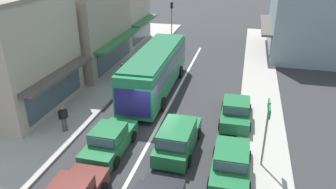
% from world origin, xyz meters
% --- Properties ---
extents(ground_plane, '(140.00, 140.00, 0.00)m').
position_xyz_m(ground_plane, '(0.00, 0.00, 0.00)').
color(ground_plane, '#2D2D30').
extents(lane_centre_line, '(0.20, 28.00, 0.01)m').
position_xyz_m(lane_centre_line, '(0.00, 4.00, 0.00)').
color(lane_centre_line, silver).
rests_on(lane_centre_line, ground).
extents(sidewalk_left, '(5.20, 44.00, 0.14)m').
position_xyz_m(sidewalk_left, '(-6.80, 6.00, 0.07)').
color(sidewalk_left, '#A39E96').
rests_on(sidewalk_left, ground).
extents(kerb_right, '(2.80, 44.00, 0.12)m').
position_xyz_m(kerb_right, '(6.20, 6.00, 0.06)').
color(kerb_right, '#A39E96').
rests_on(kerb_right, ground).
extents(shopfront_corner_near, '(7.42, 7.71, 7.56)m').
position_xyz_m(shopfront_corner_near, '(-10.18, 0.86, 3.77)').
color(shopfront_corner_near, '#B2A38E').
rests_on(shopfront_corner_near, ground).
extents(shopfront_mid_block, '(8.67, 8.91, 7.12)m').
position_xyz_m(shopfront_mid_block, '(-10.18, 9.52, 3.55)').
color(shopfront_mid_block, gray).
rests_on(shopfront_mid_block, ground).
extents(shopfront_far_end, '(8.12, 7.17, 7.19)m').
position_xyz_m(shopfront_far_end, '(-10.18, 17.87, 3.59)').
color(shopfront_far_end, '#B2A38E').
rests_on(shopfront_far_end, ground).
extents(building_right_far, '(9.90, 10.72, 7.28)m').
position_xyz_m(building_right_far, '(11.48, 18.85, 3.64)').
color(building_right_far, '#84939E').
rests_on(building_right_far, ground).
extents(city_bus, '(2.86, 10.89, 3.23)m').
position_xyz_m(city_bus, '(-1.55, 5.58, 1.88)').
color(city_bus, '#237A4C').
rests_on(city_bus, ground).
extents(sedan_queue_far_back, '(1.94, 4.22, 1.47)m').
position_xyz_m(sedan_queue_far_back, '(-1.79, -2.70, 0.66)').
color(sedan_queue_far_back, '#1E6638').
rests_on(sedan_queue_far_back, ground).
extents(wagon_queue_gap_filler, '(2.04, 4.55, 1.58)m').
position_xyz_m(wagon_queue_gap_filler, '(1.73, -1.71, 0.75)').
color(wagon_queue_gap_filler, '#1E6638').
rests_on(wagon_queue_gap_filler, ground).
extents(parked_sedan_kerb_front, '(1.93, 4.22, 1.47)m').
position_xyz_m(parked_sedan_kerb_front, '(4.65, -3.19, 0.66)').
color(parked_sedan_kerb_front, '#1E6638').
rests_on(parked_sedan_kerb_front, ground).
extents(parked_sedan_kerb_second, '(1.94, 4.22, 1.47)m').
position_xyz_m(parked_sedan_kerb_second, '(4.59, 2.36, 0.66)').
color(parked_sedan_kerb_second, '#1E6638').
rests_on(parked_sedan_kerb_second, ground).
extents(traffic_light_downstreet, '(0.33, 0.24, 4.20)m').
position_xyz_m(traffic_light_downstreet, '(-4.00, 21.30, 2.85)').
color(traffic_light_downstreet, gray).
rests_on(traffic_light_downstreet, ground).
extents(directional_road_sign, '(0.10, 1.40, 3.60)m').
position_xyz_m(directional_road_sign, '(6.13, -2.17, 2.68)').
color(directional_road_sign, gray).
rests_on(directional_road_sign, ground).
extents(pedestrian_with_handbag_near, '(0.38, 0.65, 1.63)m').
position_xyz_m(pedestrian_with_handbag_near, '(-4.50, 6.32, 1.07)').
color(pedestrian_with_handbag_near, '#4C4742').
rests_on(pedestrian_with_handbag_near, sidewalk_left).
extents(pedestrian_browsing_midblock, '(0.39, 0.47, 1.63)m').
position_xyz_m(pedestrian_browsing_midblock, '(-5.12, -1.58, 1.07)').
color(pedestrian_browsing_midblock, '#4C4742').
rests_on(pedestrian_browsing_midblock, sidewalk_left).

